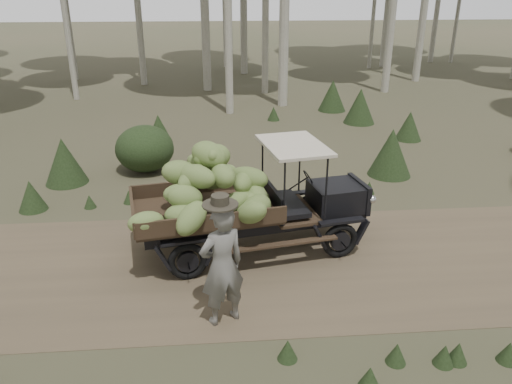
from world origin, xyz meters
TOP-DOWN VIEW (x-y plane):
  - ground at (0.00, 0.00)m, footprint 120.00×120.00m
  - dirt_track at (0.00, 0.00)m, footprint 70.00×4.00m
  - banana_truck at (-1.04, 0.40)m, footprint 4.48×2.53m
  - farmer at (-1.31, -1.50)m, footprint 0.79×0.68m
  - undergrowth at (-0.18, -1.66)m, footprint 23.87×24.14m

SIDE VIEW (x-z plane):
  - ground at x=0.00m, z-range 0.00..0.00m
  - dirt_track at x=0.00m, z-range 0.00..0.01m
  - undergrowth at x=-0.18m, z-range -0.15..1.21m
  - farmer at x=-1.31m, z-range -0.05..1.94m
  - banana_truck at x=-1.04m, z-range 0.14..2.32m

